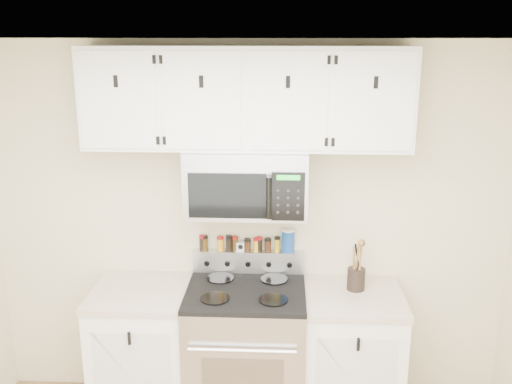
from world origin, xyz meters
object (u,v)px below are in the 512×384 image
at_px(range, 246,353).
at_px(salt_canister, 288,240).
at_px(microwave, 247,182).
at_px(utensil_crock, 356,277).

relative_size(range, salt_canister, 6.84).
height_order(microwave, salt_canister, microwave).
relative_size(utensil_crock, salt_canister, 2.09).
bearing_deg(utensil_crock, salt_canister, 157.11).
height_order(range, salt_canister, salt_canister).
distance_m(range, microwave, 1.15).
xyz_separation_m(microwave, utensil_crock, (0.71, -0.03, -0.63)).
xyz_separation_m(range, microwave, (0.00, 0.13, 1.14)).
bearing_deg(utensil_crock, microwave, 177.47).
bearing_deg(range, salt_canister, 46.37).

